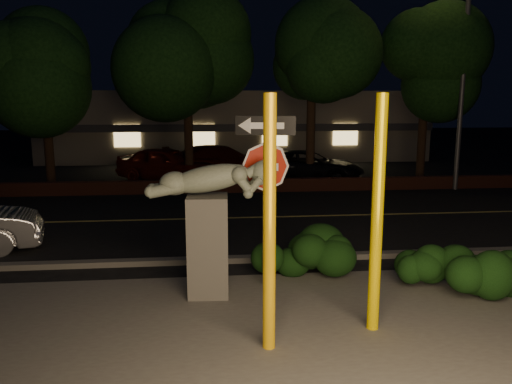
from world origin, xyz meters
The scene contains 23 objects.
ground centered at (0.00, 10.00, 0.00)m, with size 90.00×90.00×0.00m, color black.
patio centered at (0.00, -1.00, 0.01)m, with size 14.00×6.00×0.02m, color #4C4944.
road centered at (0.00, 7.00, 0.01)m, with size 80.00×8.00×0.01m, color black.
lane_marking centered at (0.00, 7.00, 0.02)m, with size 80.00×0.12×0.01m, color #B6A148.
curb centered at (0.00, 2.90, 0.06)m, with size 80.00×0.25×0.12m, color #4C4944.
brick_wall centered at (0.00, 11.30, 0.25)m, with size 40.00×0.35×0.50m, color #4A2118.
parking_lot centered at (0.00, 17.00, 0.01)m, with size 40.00×12.00×0.01m, color black.
building centered at (0.00, 24.99, 2.00)m, with size 22.00×10.20×4.00m.
tree_far_a centered at (-8.00, 13.00, 5.34)m, with size 4.60×4.60×7.43m.
tree_far_b centered at (-2.50, 13.20, 6.05)m, with size 5.20×5.20×8.41m.
tree_far_c centered at (2.50, 12.80, 5.66)m, with size 4.80×4.80×7.84m.
tree_far_d centered at (7.50, 13.30, 5.42)m, with size 4.40×4.40×7.42m.
yellow_pole_left centered at (-0.97, -0.98, 1.78)m, with size 0.18×0.18×3.55m, color yellow.
yellow_pole_right centered at (0.69, -0.54, 1.78)m, with size 0.18×0.18×3.56m, color #FFD700.
signpost centered at (-0.74, 1.41, 2.26)m, with size 1.07×0.24×3.18m.
sculpture centered at (-1.75, 1.11, 1.50)m, with size 2.28×0.74×2.44m.
hedge_center centered at (0.00, 1.89, 0.57)m, with size 2.17×1.02×1.13m, color black.
hedge_right centered at (2.38, 1.11, 0.48)m, with size 1.46×0.78×0.96m, color black.
hedge_far_right centered at (3.11, 0.54, 0.50)m, with size 1.45×0.90×1.00m, color black.
streetlight centered at (7.77, 11.10, 5.45)m, with size 1.35×0.57×9.16m.
parked_car_red centered at (-3.51, 14.26, 0.75)m, with size 1.77×4.41×1.50m, color maroon.
parked_car_darkred centered at (-1.11, 15.25, 0.74)m, with size 2.06×5.07×1.47m, color #3D0D05.
parked_car_dark centered at (2.56, 13.60, 0.67)m, with size 2.21×4.79×1.33m, color black.
Camera 1 is at (-1.80, -7.46, 3.45)m, focal length 35.00 mm.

